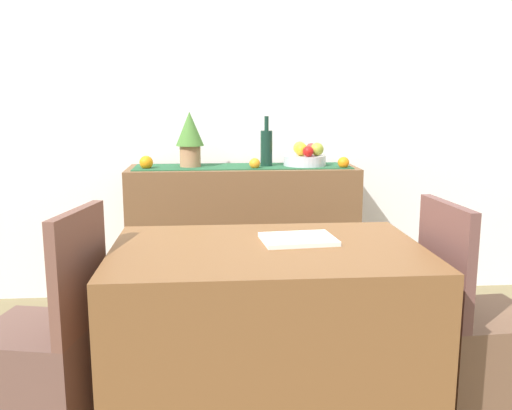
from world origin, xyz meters
TOP-DOWN VIEW (x-y plane):
  - ground_plane at (0.00, 0.00)m, footprint 6.40×6.40m
  - room_wall_rear at (0.00, 1.18)m, footprint 6.40×0.06m
  - sideboard_console at (-0.08, 0.92)m, footprint 1.38×0.42m
  - table_runner at (-0.08, 0.92)m, footprint 1.30×0.32m
  - fruit_bowl at (0.30, 0.92)m, footprint 0.26×0.26m
  - apple_right at (0.27, 0.98)m, footprint 0.08×0.08m
  - apple_rear at (0.37, 0.89)m, footprint 0.08×0.08m
  - apple_left at (0.27, 0.89)m, footprint 0.08×0.08m
  - apple_front at (0.34, 0.97)m, footprint 0.07×0.07m
  - apple_center at (0.30, 0.83)m, footprint 0.06×0.06m
  - wine_bottle at (0.06, 0.92)m, footprint 0.07×0.07m
  - potted_plant at (-0.40, 0.92)m, footprint 0.17×0.17m
  - orange_loose_far at (-0.65, 0.86)m, footprint 0.08×0.08m
  - orange_loose_end at (-0.02, 0.82)m, footprint 0.06×0.06m
  - orange_loose_near_bowl at (0.51, 0.81)m, footprint 0.07×0.07m
  - dining_table at (-0.07, -0.43)m, footprint 1.17×0.78m
  - open_book at (0.06, -0.36)m, footprint 0.30×0.24m
  - chair_near_window at (-0.92, -0.44)m, footprint 0.48×0.48m
  - chair_by_corner at (0.78, -0.43)m, footprint 0.42×0.42m

SIDE VIEW (x-z plane):
  - ground_plane at x=0.00m, z-range -0.02..0.00m
  - chair_near_window at x=-0.92m, z-range -0.18..0.72m
  - chair_by_corner at x=0.78m, z-range -0.18..0.72m
  - dining_table at x=-0.07m, z-range 0.00..0.74m
  - sideboard_console at x=-0.08m, z-range 0.00..0.88m
  - open_book at x=0.06m, z-range 0.74..0.76m
  - table_runner at x=-0.08m, z-range 0.88..0.89m
  - orange_loose_end at x=-0.02m, z-range 0.88..0.94m
  - orange_loose_near_bowl at x=0.51m, z-range 0.88..0.95m
  - fruit_bowl at x=0.30m, z-range 0.89..0.95m
  - orange_loose_far at x=-0.65m, z-range 0.88..0.96m
  - apple_center at x=0.30m, z-range 0.95..1.01m
  - apple_front at x=0.34m, z-range 0.95..1.02m
  - apple_left at x=0.27m, z-range 0.95..1.02m
  - apple_rear at x=0.37m, z-range 0.95..1.03m
  - apple_right at x=0.27m, z-range 0.95..1.03m
  - wine_bottle at x=0.06m, z-range 0.84..1.15m
  - potted_plant at x=-0.40m, z-range 0.90..1.23m
  - room_wall_rear at x=0.00m, z-range 0.00..2.70m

